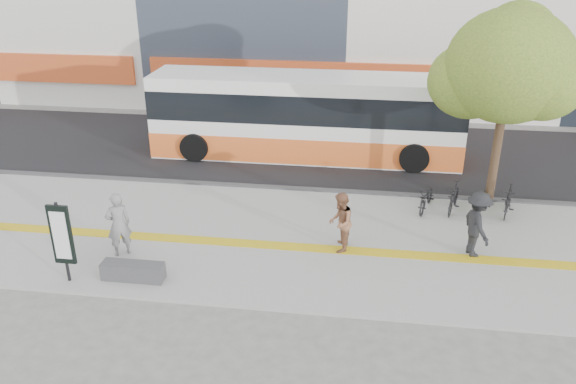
# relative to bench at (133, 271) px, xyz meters

# --- Properties ---
(ground) EXTENTS (120.00, 120.00, 0.00)m
(ground) POSITION_rel_bench_xyz_m (2.60, 1.20, -0.30)
(ground) COLOR #60605B
(ground) RESTS_ON ground
(sidewalk) EXTENTS (40.00, 7.00, 0.08)m
(sidewalk) POSITION_rel_bench_xyz_m (2.60, 2.70, -0.27)
(sidewalk) COLOR gray
(sidewalk) RESTS_ON ground
(tactile_strip) EXTENTS (40.00, 0.45, 0.01)m
(tactile_strip) POSITION_rel_bench_xyz_m (2.60, 2.20, -0.22)
(tactile_strip) COLOR gold
(tactile_strip) RESTS_ON sidewalk
(street) EXTENTS (40.00, 8.00, 0.06)m
(street) POSITION_rel_bench_xyz_m (2.60, 10.20, -0.28)
(street) COLOR black
(street) RESTS_ON ground
(curb) EXTENTS (40.00, 0.25, 0.14)m
(curb) POSITION_rel_bench_xyz_m (2.60, 6.20, -0.23)
(curb) COLOR #373739
(curb) RESTS_ON ground
(bench) EXTENTS (1.60, 0.45, 0.45)m
(bench) POSITION_rel_bench_xyz_m (0.00, 0.00, 0.00)
(bench) COLOR #373739
(bench) RESTS_ON sidewalk
(signboard) EXTENTS (0.55, 0.10, 2.20)m
(signboard) POSITION_rel_bench_xyz_m (-1.60, -0.31, 1.06)
(signboard) COLOR black
(signboard) RESTS_ON sidewalk
(street_tree) EXTENTS (4.40, 3.80, 6.31)m
(street_tree) POSITION_rel_bench_xyz_m (9.78, 6.02, 4.21)
(street_tree) COLOR #352218
(street_tree) RESTS_ON sidewalk
(bus) EXTENTS (11.98, 2.84, 3.19)m
(bus) POSITION_rel_bench_xyz_m (3.33, 9.70, 1.26)
(bus) COLOR white
(bus) RESTS_ON street
(bicycle_row) EXTENTS (3.44, 1.70, 0.94)m
(bicycle_row) POSITION_rel_bench_xyz_m (8.95, 5.20, 0.22)
(bicycle_row) COLOR black
(bicycle_row) RESTS_ON sidewalk
(seated_woman) EXTENTS (0.80, 0.75, 1.83)m
(seated_woman) POSITION_rel_bench_xyz_m (-0.80, 1.16, 0.69)
(seated_woman) COLOR black
(seated_woman) RESTS_ON sidewalk
(pedestrian_tan) EXTENTS (0.68, 0.86, 1.71)m
(pedestrian_tan) POSITION_rel_bench_xyz_m (5.14, 2.23, 0.63)
(pedestrian_tan) COLOR brown
(pedestrian_tan) RESTS_ON sidewalk
(pedestrian_dark) EXTENTS (1.00, 1.35, 1.87)m
(pedestrian_dark) POSITION_rel_bench_xyz_m (8.81, 2.47, 0.71)
(pedestrian_dark) COLOR black
(pedestrian_dark) RESTS_ON sidewalk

